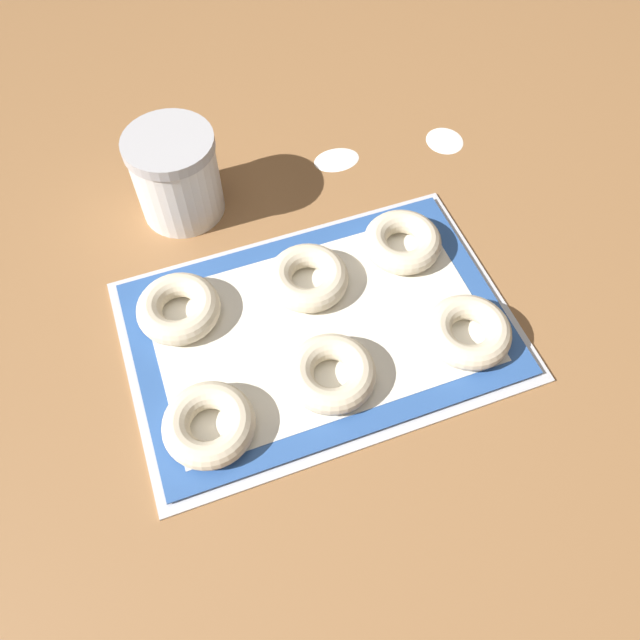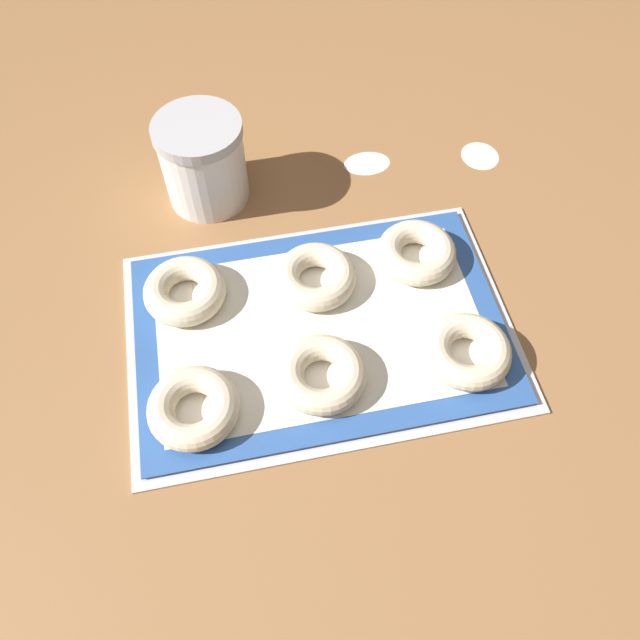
{
  "view_description": "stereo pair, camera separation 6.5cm",
  "coord_description": "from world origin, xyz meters",
  "px_view_note": "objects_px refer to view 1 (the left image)",
  "views": [
    {
      "loc": [
        -0.15,
        -0.38,
        0.69
      ],
      "look_at": [
        -0.01,
        0.02,
        0.03
      ],
      "focal_mm": 35.0,
      "sensor_mm": 36.0,
      "label": 1
    },
    {
      "loc": [
        -0.09,
        -0.4,
        0.69
      ],
      "look_at": [
        -0.01,
        0.02,
        0.03
      ],
      "focal_mm": 35.0,
      "sensor_mm": 36.0,
      "label": 2
    }
  ],
  "objects_px": {
    "bagel_back_center": "(311,277)",
    "bagel_front_center": "(332,373)",
    "baking_tray": "(320,330)",
    "flour_canister": "(176,175)",
    "bagel_back_right": "(402,242)",
    "bagel_front_left": "(209,425)",
    "bagel_front_right": "(468,332)",
    "bagel_back_left": "(179,308)"
  },
  "relations": [
    {
      "from": "bagel_front_center",
      "to": "bagel_back_left",
      "type": "distance_m",
      "value": 0.22
    },
    {
      "from": "bagel_front_right",
      "to": "flour_canister",
      "type": "relative_size",
      "value": 0.82
    },
    {
      "from": "bagel_front_center",
      "to": "bagel_back_left",
      "type": "height_order",
      "value": "same"
    },
    {
      "from": "bagel_front_right",
      "to": "bagel_back_right",
      "type": "relative_size",
      "value": 1.0
    },
    {
      "from": "bagel_front_left",
      "to": "bagel_back_center",
      "type": "distance_m",
      "value": 0.24
    },
    {
      "from": "bagel_front_center",
      "to": "bagel_front_right",
      "type": "distance_m",
      "value": 0.18
    },
    {
      "from": "baking_tray",
      "to": "flour_canister",
      "type": "relative_size",
      "value": 3.78
    },
    {
      "from": "bagel_front_left",
      "to": "bagel_front_right",
      "type": "relative_size",
      "value": 1.0
    },
    {
      "from": "baking_tray",
      "to": "bagel_front_right",
      "type": "relative_size",
      "value": 4.59
    },
    {
      "from": "baking_tray",
      "to": "bagel_back_left",
      "type": "distance_m",
      "value": 0.18
    },
    {
      "from": "bagel_back_right",
      "to": "bagel_front_left",
      "type": "bearing_deg",
      "value": -151.78
    },
    {
      "from": "bagel_back_center",
      "to": "bagel_front_center",
      "type": "bearing_deg",
      "value": -99.76
    },
    {
      "from": "bagel_back_right",
      "to": "bagel_back_center",
      "type": "bearing_deg",
      "value": -174.6
    },
    {
      "from": "baking_tray",
      "to": "flour_canister",
      "type": "xyz_separation_m",
      "value": [
        -0.11,
        0.27,
        0.06
      ]
    },
    {
      "from": "bagel_front_left",
      "to": "bagel_front_right",
      "type": "bearing_deg",
      "value": 1.62
    },
    {
      "from": "flour_canister",
      "to": "bagel_front_right",
      "type": "bearing_deg",
      "value": -51.19
    },
    {
      "from": "bagel_back_left",
      "to": "bagel_front_center",
      "type": "bearing_deg",
      "value": -45.75
    },
    {
      "from": "bagel_front_left",
      "to": "bagel_back_left",
      "type": "height_order",
      "value": "same"
    },
    {
      "from": "bagel_back_center",
      "to": "bagel_back_left",
      "type": "bearing_deg",
      "value": 176.47
    },
    {
      "from": "bagel_front_left",
      "to": "bagel_front_center",
      "type": "relative_size",
      "value": 1.0
    },
    {
      "from": "bagel_front_left",
      "to": "baking_tray",
      "type": "bearing_deg",
      "value": 28.12
    },
    {
      "from": "bagel_front_center",
      "to": "bagel_back_right",
      "type": "relative_size",
      "value": 1.0
    },
    {
      "from": "bagel_back_left",
      "to": "bagel_back_right",
      "type": "height_order",
      "value": "same"
    },
    {
      "from": "bagel_back_center",
      "to": "bagel_back_right",
      "type": "bearing_deg",
      "value": 5.4
    },
    {
      "from": "bagel_front_right",
      "to": "flour_canister",
      "type": "height_order",
      "value": "flour_canister"
    },
    {
      "from": "bagel_front_left",
      "to": "bagel_back_center",
      "type": "xyz_separation_m",
      "value": [
        0.18,
        0.16,
        0.0
      ]
    },
    {
      "from": "bagel_front_left",
      "to": "flour_canister",
      "type": "xyz_separation_m",
      "value": [
        0.05,
        0.36,
        0.04
      ]
    },
    {
      "from": "bagel_back_center",
      "to": "flour_canister",
      "type": "relative_size",
      "value": 0.82
    },
    {
      "from": "bagel_front_left",
      "to": "bagel_back_left",
      "type": "distance_m",
      "value": 0.17
    },
    {
      "from": "bagel_back_left",
      "to": "bagel_back_center",
      "type": "bearing_deg",
      "value": -3.53
    },
    {
      "from": "bagel_front_left",
      "to": "flour_canister",
      "type": "distance_m",
      "value": 0.37
    },
    {
      "from": "baking_tray",
      "to": "bagel_front_center",
      "type": "relative_size",
      "value": 4.59
    },
    {
      "from": "bagel_front_right",
      "to": "bagel_back_left",
      "type": "height_order",
      "value": "same"
    },
    {
      "from": "baking_tray",
      "to": "bagel_front_left",
      "type": "relative_size",
      "value": 4.59
    },
    {
      "from": "baking_tray",
      "to": "flour_canister",
      "type": "distance_m",
      "value": 0.3
    },
    {
      "from": "baking_tray",
      "to": "bagel_back_center",
      "type": "bearing_deg",
      "value": 80.26
    },
    {
      "from": "flour_canister",
      "to": "bagel_front_left",
      "type": "bearing_deg",
      "value": -98.33
    },
    {
      "from": "bagel_front_center",
      "to": "flour_canister",
      "type": "relative_size",
      "value": 0.82
    },
    {
      "from": "flour_canister",
      "to": "bagel_back_right",
      "type": "bearing_deg",
      "value": -35.74
    },
    {
      "from": "bagel_front_center",
      "to": "bagel_back_right",
      "type": "bearing_deg",
      "value": 43.89
    },
    {
      "from": "bagel_front_center",
      "to": "flour_canister",
      "type": "distance_m",
      "value": 0.36
    },
    {
      "from": "baking_tray",
      "to": "bagel_back_left",
      "type": "xyz_separation_m",
      "value": [
        -0.16,
        0.08,
        0.02
      ]
    }
  ]
}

